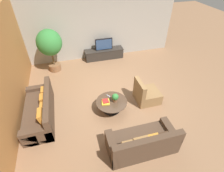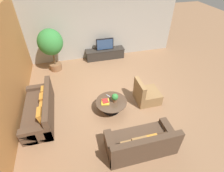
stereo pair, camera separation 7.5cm
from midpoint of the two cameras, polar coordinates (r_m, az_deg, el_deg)
The scene contains 14 objects.
ground_plane at distance 6.43m, azimuth 1.21°, elevation -3.68°, with size 24.00×24.00×0.00m, color #8C6647.
back_wall_stone at distance 8.42m, azimuth -5.25°, elevation 18.83°, with size 7.40×0.12×3.00m, color #A39E93.
side_wall_left at distance 5.83m, azimuth -31.70°, elevation 3.35°, with size 0.12×7.40×3.00m, color #B2753D.
media_console at distance 8.68m, azimuth -2.84°, elevation 10.51°, with size 1.85×0.50×0.47m.
television at distance 8.46m, azimuth -2.94°, elevation 13.45°, with size 0.82×0.13×0.54m.
coffee_table at distance 5.78m, azimuth -0.51°, elevation -5.90°, with size 1.02×1.02×0.39m.
couch_by_wall at distance 6.00m, azimuth -22.65°, elevation -7.48°, with size 0.84×2.11×0.84m.
couch_near_entry at distance 4.89m, azimuth 9.44°, elevation -17.80°, with size 1.83×0.84×0.84m.
armchair_wicker at distance 6.24m, azimuth 10.74°, elevation -2.72°, with size 0.80×0.76×0.86m.
potted_palm_tall at distance 7.73m, azimuth -19.97°, elevation 12.69°, with size 1.01×1.01×1.84m.
potted_plant_tabletop at distance 5.58m, azimuth 0.66°, elevation -3.75°, with size 0.22×0.22×0.31m.
book_stack at distance 5.65m, azimuth -2.49°, elevation -5.16°, with size 0.30×0.32×0.07m.
remote_black at distance 5.85m, azimuth 0.79°, elevation -3.59°, with size 0.04×0.16×0.02m, color black.
remote_silver at distance 5.89m, azimuth -1.61°, elevation -3.23°, with size 0.04×0.16×0.02m, color gray.
Camera 1 is at (-1.43, -4.54, 4.32)m, focal length 28.00 mm.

